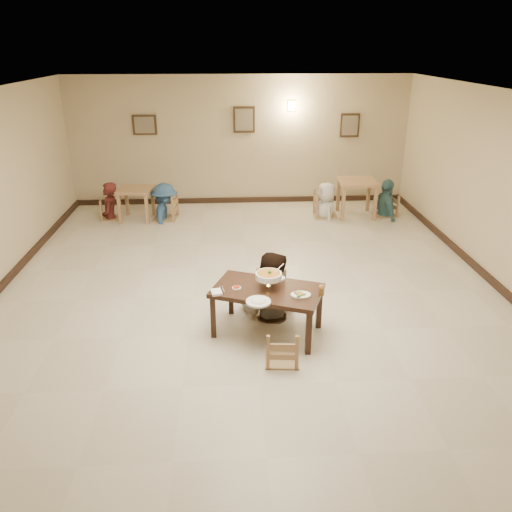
{
  "coord_description": "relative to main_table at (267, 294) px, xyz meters",
  "views": [
    {
      "loc": [
        -0.31,
        -6.93,
        3.64
      ],
      "look_at": [
        0.06,
        -0.49,
        0.88
      ],
      "focal_mm": 35.0,
      "sensor_mm": 36.0,
      "label": 1
    }
  ],
  "objects": [
    {
      "name": "chili_dish",
      "position": [
        -0.4,
        0.02,
        0.09
      ],
      "size": [
        0.12,
        0.12,
        0.02
      ],
      "color": "white",
      "rests_on": "main_table"
    },
    {
      "name": "main_diner",
      "position": [
        0.08,
        0.53,
        0.37
      ],
      "size": [
        1.1,
        0.97,
        1.9
      ],
      "primitive_type": "imported",
      "rotation": [
        0.0,
        0.0,
        2.82
      ],
      "color": "gray",
      "rests_on": "floor"
    },
    {
      "name": "bg_table_right",
      "position": [
        2.41,
        4.87,
        0.1
      ],
      "size": [
        0.87,
        0.87,
        0.82
      ],
      "rotation": [
        0.0,
        0.0,
        -0.06
      ],
      "color": "#A57D57",
      "rests_on": "floor"
    },
    {
      "name": "picture_a",
      "position": [
        -2.38,
        6.03,
        1.32
      ],
      "size": [
        0.55,
        0.04,
        0.45
      ],
      "color": "#332214",
      "rests_on": "wall_back"
    },
    {
      "name": "wall_back",
      "position": [
        -0.18,
        6.08,
        0.92
      ],
      "size": [
        10.0,
        0.0,
        10.0
      ],
      "primitive_type": "plane",
      "rotation": [
        1.57,
        0.0,
        0.0
      ],
      "color": "#C9B48F",
      "rests_on": "floor"
    },
    {
      "name": "napkin_cutlery",
      "position": [
        -0.66,
        -0.09,
        0.1
      ],
      "size": [
        0.19,
        0.27,
        0.03
      ],
      "color": "white",
      "rests_on": "main_table"
    },
    {
      "name": "chair_near",
      "position": [
        0.13,
        -0.68,
        -0.14
      ],
      "size": [
        0.42,
        0.42,
        0.89
      ],
      "rotation": [
        0.0,
        0.0,
        3.07
      ],
      "color": "tan",
      "rests_on": "floor"
    },
    {
      "name": "picture_b",
      "position": [
        -0.08,
        6.03,
        1.42
      ],
      "size": [
        0.5,
        0.04,
        0.6
      ],
      "color": "#332214",
      "rests_on": "wall_back"
    },
    {
      "name": "bg_diner_c",
      "position": [
        1.72,
        4.88,
        0.2
      ],
      "size": [
        0.59,
        0.82,
        1.56
      ],
      "primitive_type": "imported",
      "rotation": [
        0.0,
        0.0,
        4.84
      ],
      "color": "silver",
      "rests_on": "floor"
    },
    {
      "name": "chair_far",
      "position": [
        0.09,
        0.62,
        -0.06
      ],
      "size": [
        0.49,
        0.49,
        1.04
      ],
      "rotation": [
        0.0,
        0.0,
        -0.15
      ],
      "color": "tan",
      "rests_on": "floor"
    },
    {
      "name": "rice_plate_near",
      "position": [
        -0.14,
        -0.37,
        0.1
      ],
      "size": [
        0.31,
        0.31,
        0.07
      ],
      "color": "white",
      "rests_on": "main_table"
    },
    {
      "name": "curry_warmer",
      "position": [
        0.02,
        0.01,
        0.26
      ],
      "size": [
        0.39,
        0.35,
        0.31
      ],
      "color": "silver",
      "rests_on": "main_table"
    },
    {
      "name": "bg_table_left",
      "position": [
        -2.52,
        4.9,
        -0.0
      ],
      "size": [
        0.77,
        0.77,
        0.72
      ],
      "rotation": [
        0.0,
        0.0,
        -0.09
      ],
      "color": "#A57D57",
      "rests_on": "floor"
    },
    {
      "name": "ceiling",
      "position": [
        -0.18,
        1.08,
        2.42
      ],
      "size": [
        10.0,
        10.0,
        0.0
      ],
      "primitive_type": "plane",
      "color": "silver",
      "rests_on": "wall_back"
    },
    {
      "name": "bg_chair_rl",
      "position": [
        1.72,
        4.88,
        -0.04
      ],
      "size": [
        0.51,
        0.51,
        1.09
      ],
      "rotation": [
        0.0,
        0.0,
        1.53
      ],
      "color": "tan",
      "rests_on": "floor"
    },
    {
      "name": "rice_plate_far",
      "position": [
        0.13,
        0.29,
        0.09
      ],
      "size": [
        0.28,
        0.28,
        0.06
      ],
      "color": "white",
      "rests_on": "main_table"
    },
    {
      "name": "wall_front",
      "position": [
        -0.18,
        -3.92,
        0.92
      ],
      "size": [
        10.0,
        0.0,
        10.0
      ],
      "primitive_type": "plane",
      "rotation": [
        -1.57,
        0.0,
        0.0
      ],
      "color": "#C9B48F",
      "rests_on": "floor"
    },
    {
      "name": "bg_diner_b",
      "position": [
        -1.9,
        4.89,
        0.23
      ],
      "size": [
        0.61,
        1.05,
        1.62
      ],
      "primitive_type": "imported",
      "rotation": [
        0.0,
        0.0,
        1.58
      ],
      "color": "#3B5F8A",
      "rests_on": "floor"
    },
    {
      "name": "main_table",
      "position": [
        0.0,
        0.0,
        0.0
      ],
      "size": [
        1.6,
        1.25,
        0.66
      ],
      "rotation": [
        0.0,
        0.0,
        -0.37
      ],
      "color": "#331C11",
      "rests_on": "floor"
    },
    {
      "name": "bg_chair_ll",
      "position": [
        -3.14,
        4.98,
        -0.15
      ],
      "size": [
        0.41,
        0.41,
        0.87
      ],
      "rotation": [
        0.0,
        0.0,
        1.78
      ],
      "color": "tan",
      "rests_on": "floor"
    },
    {
      "name": "picture_c",
      "position": [
        2.42,
        6.03,
        1.27
      ],
      "size": [
        0.45,
        0.04,
        0.55
      ],
      "color": "#332214",
      "rests_on": "wall_back"
    },
    {
      "name": "bg_diner_d",
      "position": [
        3.09,
        4.84,
        0.26
      ],
      "size": [
        0.51,
        1.03,
        1.69
      ],
      "primitive_type": "imported",
      "rotation": [
        0.0,
        0.0,
        1.68
      ],
      "color": "#44757C",
      "rests_on": "floor"
    },
    {
      "name": "baseboard_right",
      "position": [
        3.79,
        1.08,
        -0.52
      ],
      "size": [
        0.06,
        10.0,
        0.12
      ],
      "primitive_type": "cube",
      "color": "black",
      "rests_on": "floor"
    },
    {
      "name": "drink_glass",
      "position": [
        0.68,
        -0.22,
        0.15
      ],
      "size": [
        0.07,
        0.07,
        0.15
      ],
      "color": "white",
      "rests_on": "main_table"
    },
    {
      "name": "bg_diner_a",
      "position": [
        -3.14,
        4.98,
        0.24
      ],
      "size": [
        0.44,
        0.63,
        1.65
      ],
      "primitive_type": "imported",
      "rotation": [
        0.0,
        0.0,
        4.78
      ],
      "color": "#501C1A",
      "rests_on": "floor"
    },
    {
      "name": "bg_chair_lr",
      "position": [
        -1.9,
        4.89,
        -0.04
      ],
      "size": [
        0.51,
        0.51,
        1.09
      ],
      "rotation": [
        0.0,
        0.0,
        -1.71
      ],
      "color": "tan",
      "rests_on": "floor"
    },
    {
      "name": "floor",
      "position": [
        -0.18,
        1.08,
        -0.58
      ],
      "size": [
        10.0,
        10.0,
        0.0
      ],
      "primitive_type": "plane",
      "color": "beige",
      "rests_on": "ground"
    },
    {
      "name": "bg_chair_rr",
      "position": [
        3.09,
        4.84,
        -0.11
      ],
      "size": [
        0.44,
        0.44,
        0.95
      ],
      "rotation": [
        0.0,
        0.0,
        -1.35
      ],
      "color": "tan",
      "rests_on": "floor"
    },
    {
      "name": "wall_sconce",
      "position": [
        1.02,
        6.04,
        1.72
      ],
      "size": [
        0.16,
        0.05,
        0.22
      ],
      "primitive_type": "cube",
      "color": "#FFD88C",
      "rests_on": "wall_back"
    },
    {
      "name": "fried_plate",
      "position": [
        0.41,
        -0.23,
        0.1
      ],
      "size": [
        0.26,
        0.26,
        0.06
      ],
      "color": "white",
      "rests_on": "main_table"
    },
    {
      "name": "baseboard_back",
      "position": [
        -0.18,
        6.05,
        -0.52
      ],
      "size": [
        8.0,
        0.06,
        0.12
      ],
      "primitive_type": "cube",
      "color": "black",
      "rests_on": "floor"
    }
  ]
}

